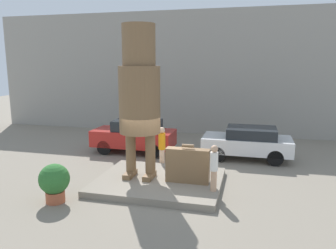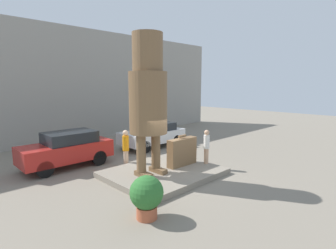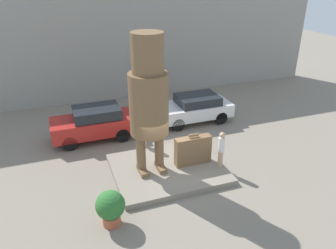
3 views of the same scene
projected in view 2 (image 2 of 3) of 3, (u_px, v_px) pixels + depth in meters
ground_plane at (163, 175)px, 11.14m from camera, size 60.00×60.00×0.00m
pedestal at (163, 173)px, 11.12m from camera, size 4.52×3.72×0.23m
building_backdrop at (65, 85)px, 17.33m from camera, size 28.00×0.60×7.62m
statue_figure at (148, 94)px, 10.17m from camera, size 1.50×1.50×5.53m
giant_suitcase at (182, 152)px, 11.70m from camera, size 1.54×0.39×1.39m
tourist at (206, 145)px, 11.93m from camera, size 0.27×0.27×1.57m
parked_car_red at (67, 148)px, 12.17m from camera, size 4.03×1.73×1.66m
parked_car_white at (153, 134)px, 16.15m from camera, size 4.03×1.87×1.50m
planter_pot at (147, 195)px, 7.45m from camera, size 0.98×0.98×1.27m
worker_hivis at (126, 147)px, 12.14m from camera, size 0.30×0.30×1.76m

